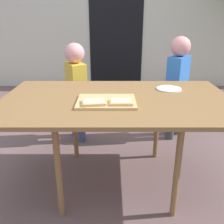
# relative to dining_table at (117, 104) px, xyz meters

# --- Properties ---
(ground_plane) EXTENTS (16.00, 16.00, 0.00)m
(ground_plane) POSITION_rel_dining_table_xyz_m (0.00, 0.00, -0.64)
(ground_plane) COLOR #6B5150
(house_wall_back) EXTENTS (8.00, 0.20, 2.79)m
(house_wall_back) POSITION_rel_dining_table_xyz_m (0.00, 2.90, 0.76)
(house_wall_back) COLOR beige
(house_wall_back) RESTS_ON ground
(house_door) EXTENTS (0.90, 0.02, 2.00)m
(house_door) POSITION_rel_dining_table_xyz_m (0.03, 2.80, 0.36)
(house_door) COLOR black
(house_door) RESTS_ON ground
(dining_table) EXTENTS (1.60, 0.96, 0.68)m
(dining_table) POSITION_rel_dining_table_xyz_m (0.00, 0.00, 0.00)
(dining_table) COLOR brown
(dining_table) RESTS_ON ground
(cutting_board) EXTENTS (0.38, 0.29, 0.02)m
(cutting_board) POSITION_rel_dining_table_xyz_m (-0.07, -0.10, 0.05)
(cutting_board) COLOR tan
(cutting_board) RESTS_ON dining_table
(pizza_slice_near_left) EXTENTS (0.16, 0.14, 0.02)m
(pizza_slice_near_left) POSITION_rel_dining_table_xyz_m (-0.15, -0.16, 0.07)
(pizza_slice_near_left) COLOR #EAA365
(pizza_slice_near_left) RESTS_ON cutting_board
(pizza_slice_near_right) EXTENTS (0.14, 0.12, 0.02)m
(pizza_slice_near_right) POSITION_rel_dining_table_xyz_m (0.02, -0.15, 0.07)
(pizza_slice_near_right) COLOR #EAA365
(pizza_slice_near_right) RESTS_ON cutting_board
(plate_white_right) EXTENTS (0.19, 0.19, 0.01)m
(plate_white_right) POSITION_rel_dining_table_xyz_m (0.40, 0.22, 0.05)
(plate_white_right) COLOR white
(plate_white_right) RESTS_ON dining_table
(child_left) EXTENTS (0.24, 0.28, 0.98)m
(child_left) POSITION_rel_dining_table_xyz_m (-0.38, 0.73, -0.06)
(child_left) COLOR #3E4D6F
(child_left) RESTS_ON ground
(child_right) EXTENTS (0.26, 0.28, 1.03)m
(child_right) POSITION_rel_dining_table_xyz_m (0.61, 0.78, -0.03)
(child_right) COLOR #3F4348
(child_right) RESTS_ON ground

